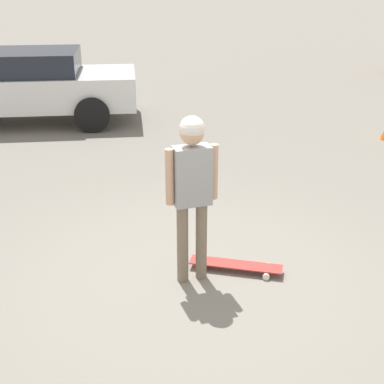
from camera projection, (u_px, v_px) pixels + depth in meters
The scene contains 4 objects.
ground_plane at pixel (192, 278), 5.63m from camera, with size 220.00×220.00×0.00m, color gray.
person at pixel (192, 180), 5.20m from camera, with size 0.44×0.38×1.75m.
skateboard at pixel (236, 265), 5.74m from camera, with size 1.01×0.34×0.08m.
car_parked_near at pixel (24, 85), 11.11m from camera, with size 5.00×3.76×1.48m.
Camera 1 is at (1.63, -4.56, 3.01)m, focal length 50.00 mm.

